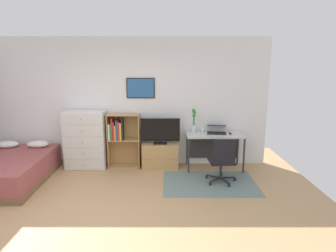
{
  "coord_description": "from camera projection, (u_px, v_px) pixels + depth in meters",
  "views": [
    {
      "loc": [
        0.95,
        -3.62,
        2.13
      ],
      "look_at": [
        0.94,
        1.5,
        1.04
      ],
      "focal_mm": 30.61,
      "sensor_mm": 36.0,
      "label": 1
    }
  ],
  "objects": [
    {
      "name": "tv_stand",
      "position": [
        161.0,
        155.0,
        6.06
      ],
      "size": [
        0.76,
        0.41,
        0.52
      ],
      "color": "tan",
      "rests_on": "ground_plane"
    },
    {
      "name": "desk",
      "position": [
        214.0,
        140.0,
        5.98
      ],
      "size": [
        1.16,
        0.57,
        0.74
      ],
      "color": "silver",
      "rests_on": "ground_plane"
    },
    {
      "name": "bed",
      "position": [
        7.0,
        169.0,
        5.31
      ],
      "size": [
        1.48,
        1.99,
        0.59
      ],
      "rotation": [
        0.0,
        0.0,
        0.03
      ],
      "color": "brown",
      "rests_on": "ground_plane"
    },
    {
      "name": "wine_glass",
      "position": [
        203.0,
        129.0,
        5.75
      ],
      "size": [
        0.07,
        0.07,
        0.18
      ],
      "color": "silver",
      "rests_on": "desk"
    },
    {
      "name": "television",
      "position": [
        161.0,
        131.0,
        5.92
      ],
      "size": [
        0.82,
        0.16,
        0.54
      ],
      "color": "black",
      "rests_on": "tv_stand"
    },
    {
      "name": "wall_back_with_posters",
      "position": [
        124.0,
        102.0,
        6.08
      ],
      "size": [
        6.12,
        0.09,
        2.7
      ],
      "color": "white",
      "rests_on": "ground_plane"
    },
    {
      "name": "laptop",
      "position": [
        217.0,
        130.0,
        5.99
      ],
      "size": [
        0.44,
        0.47,
        0.17
      ],
      "rotation": [
        0.0,
        0.0,
        -0.13
      ],
      "color": "#333338",
      "rests_on": "desk"
    },
    {
      "name": "area_rug",
      "position": [
        210.0,
        183.0,
        5.26
      ],
      "size": [
        1.7,
        1.2,
        0.01
      ],
      "primitive_type": "cube",
      "color": "slate",
      "rests_on": "ground_plane"
    },
    {
      "name": "bamboo_vase",
      "position": [
        194.0,
        120.0,
        5.97
      ],
      "size": [
        0.09,
        0.11,
        0.5
      ],
      "color": "silver",
      "rests_on": "desk"
    },
    {
      "name": "computer_mouse",
      "position": [
        231.0,
        133.0,
        5.87
      ],
      "size": [
        0.06,
        0.1,
        0.03
      ],
      "primitive_type": "ellipsoid",
      "color": "#262628",
      "rests_on": "desk"
    },
    {
      "name": "bookshelf",
      "position": [
        121.0,
        136.0,
        6.03
      ],
      "size": [
        0.67,
        0.3,
        1.13
      ],
      "color": "tan",
      "rests_on": "ground_plane"
    },
    {
      "name": "office_chair",
      "position": [
        223.0,
        159.0,
        5.17
      ],
      "size": [
        0.57,
        0.58,
        0.86
      ],
      "rotation": [
        0.0,
        0.0,
        0.08
      ],
      "color": "#232326",
      "rests_on": "ground_plane"
    },
    {
      "name": "ground_plane",
      "position": [
        100.0,
        221.0,
        3.99
      ],
      "size": [
        7.2,
        7.2,
        0.0
      ],
      "primitive_type": "plane",
      "color": "tan"
    },
    {
      "name": "dresser",
      "position": [
        86.0,
        140.0,
        5.97
      ],
      "size": [
        0.83,
        0.46,
        1.21
      ],
      "color": "silver",
      "rests_on": "ground_plane"
    }
  ]
}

